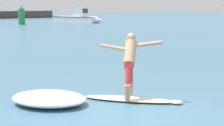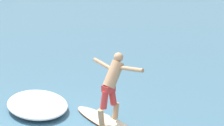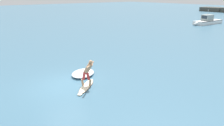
{
  "view_description": "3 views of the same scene",
  "coord_description": "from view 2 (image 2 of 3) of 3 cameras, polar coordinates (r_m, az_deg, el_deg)",
  "views": [
    {
      "loc": [
        -4.52,
        -6.21,
        2.35
      ],
      "look_at": [
        1.45,
        2.3,
        0.74
      ],
      "focal_mm": 60.0,
      "sensor_mm": 36.0,
      "label": 1
    },
    {
      "loc": [
        0.9,
        -6.76,
        4.1
      ],
      "look_at": [
        1.11,
        1.82,
        1.2
      ],
      "focal_mm": 60.0,
      "sensor_mm": 36.0,
      "label": 2
    },
    {
      "loc": [
        11.34,
        -5.31,
        5.32
      ],
      "look_at": [
        1.37,
        2.63,
        1.24
      ],
      "focal_mm": 35.0,
      "sensor_mm": 36.0,
      "label": 3
    }
  ],
  "objects": [
    {
      "name": "surfer",
      "position": [
        8.38,
        0.07,
        -2.88
      ],
      "size": [
        1.12,
        1.2,
        1.58
      ],
      "color": "tan",
      "rests_on": "surfboard"
    },
    {
      "name": "surfboard",
      "position": [
        8.68,
        -0.33,
        -9.19
      ],
      "size": [
        1.88,
        2.14,
        0.23
      ],
      "color": "beige",
      "rests_on": "ground"
    },
    {
      "name": "wave_foam_at_tail",
      "position": [
        9.56,
        -11.33,
        -6.17
      ],
      "size": [
        2.2,
        2.32,
        0.29
      ],
      "color": "white",
      "rests_on": "ground"
    }
  ]
}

